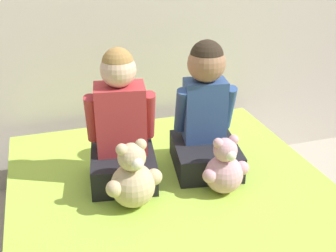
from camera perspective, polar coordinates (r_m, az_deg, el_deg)
The scene contains 5 objects.
bed at distance 1.97m, azimuth 2.31°, elevation -16.08°, with size 1.50×1.91×0.41m.
child_on_left at distance 1.94m, azimuth -6.35°, elevation -0.34°, with size 0.35×0.37×0.63m.
child_on_right at distance 2.05m, azimuth 5.09°, elevation 1.30°, with size 0.36×0.41×0.64m.
teddy_bear_held_by_left_child at distance 1.80m, azimuth -4.78°, elevation -7.18°, with size 0.25×0.19×0.31m.
teddy_bear_held_by_right_child at distance 1.91m, azimuth 7.65°, elevation -5.78°, with size 0.23×0.17×0.28m.
Camera 1 is at (-0.51, -1.39, 1.51)m, focal length 45.00 mm.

